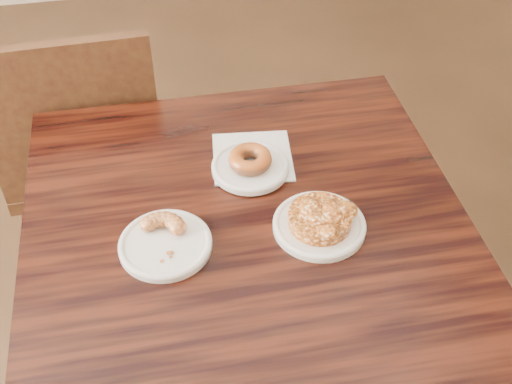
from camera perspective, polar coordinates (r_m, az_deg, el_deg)
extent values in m
cube|color=black|center=(1.50, -0.72, -12.38)|extent=(0.84, 0.84, 0.75)
cube|color=white|center=(1.34, -0.32, 3.13)|extent=(0.18, 0.18, 0.00)
cylinder|color=white|center=(1.30, -0.52, 2.20)|extent=(0.16, 0.16, 0.01)
cylinder|color=white|center=(1.17, -8.05, -4.67)|extent=(0.17, 0.17, 0.01)
cylinder|color=white|center=(1.20, 5.64, -3.00)|extent=(0.17, 0.17, 0.01)
torus|color=#954715|center=(1.29, -0.52, 2.92)|extent=(0.09, 0.09, 0.03)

